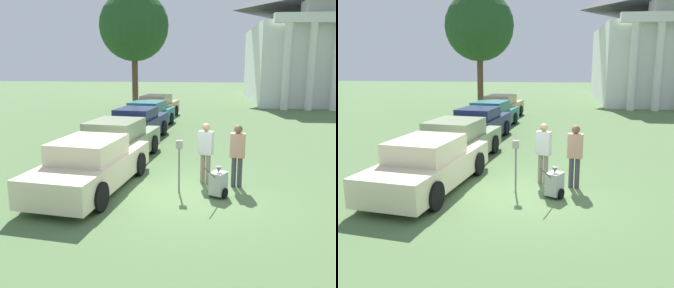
{
  "view_description": "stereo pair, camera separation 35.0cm",
  "coord_description": "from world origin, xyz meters",
  "views": [
    {
      "loc": [
        0.4,
        -9.73,
        3.53
      ],
      "look_at": [
        -0.78,
        1.34,
        1.1
      ],
      "focal_mm": 40.0,
      "sensor_mm": 36.0,
      "label": 1
    },
    {
      "loc": [
        0.75,
        -9.68,
        3.53
      ],
      "look_at": [
        -0.78,
        1.34,
        1.1
      ],
      "focal_mm": 40.0,
      "sensor_mm": 36.0,
      "label": 2
    }
  ],
  "objects": [
    {
      "name": "person_supervisor",
      "position": [
        1.27,
        0.76,
        1.05
      ],
      "size": [
        0.45,
        0.27,
        1.82
      ],
      "rotation": [
        0.0,
        0.0,
        3.01
      ],
      "color": "#3F3F47",
      "rests_on": "ground_plane"
    },
    {
      "name": "parked_car_tan",
      "position": [
        -2.82,
        13.85,
        0.71
      ],
      "size": [
        2.46,
        5.25,
        1.52
      ],
      "rotation": [
        0.0,
        0.0,
        -0.14
      ],
      "color": "tan",
      "rests_on": "ground_plane"
    },
    {
      "name": "parked_car_teal",
      "position": [
        -2.82,
        10.3,
        0.69
      ],
      "size": [
        2.5,
        5.37,
        1.49
      ],
      "rotation": [
        0.0,
        0.0,
        -0.14
      ],
      "color": "#23666B",
      "rests_on": "ground_plane"
    },
    {
      "name": "parked_car_cream",
      "position": [
        -2.82,
        0.17,
        0.69
      ],
      "size": [
        2.5,
        5.14,
        1.48
      ],
      "rotation": [
        0.0,
        0.0,
        -0.14
      ],
      "color": "beige",
      "rests_on": "ground_plane"
    },
    {
      "name": "equipment_cart",
      "position": [
        0.72,
        -0.13,
        0.39
      ],
      "size": [
        0.65,
        0.96,
        1.0
      ],
      "rotation": [
        0.0,
        0.0,
        -0.5
      ],
      "color": "#B2B2AD",
      "rests_on": "ground_plane"
    },
    {
      "name": "ground_plane",
      "position": [
        0.0,
        0.0,
        0.0
      ],
      "size": [
        120.0,
        120.0,
        0.0
      ],
      "primitive_type": "plane",
      "color": "#517042"
    },
    {
      "name": "parked_car_sage",
      "position": [
        -2.82,
        3.16,
        0.71
      ],
      "size": [
        2.53,
        5.08,
        1.54
      ],
      "rotation": [
        0.0,
        0.0,
        -0.14
      ],
      "color": "gray",
      "rests_on": "ground_plane"
    },
    {
      "name": "parked_car_navy",
      "position": [
        -2.82,
        7.03,
        0.72
      ],
      "size": [
        2.41,
        4.81,
        1.51
      ],
      "rotation": [
        0.0,
        0.0,
        -0.14
      ],
      "color": "#19234C",
      "rests_on": "ground_plane"
    },
    {
      "name": "church",
      "position": [
        8.84,
        26.36,
        6.31
      ],
      "size": [
        9.08,
        14.67,
        25.47
      ],
      "color": "white",
      "rests_on": "ground_plane"
    },
    {
      "name": "parking_meter",
      "position": [
        -0.35,
        0.16,
        1.01
      ],
      "size": [
        0.18,
        0.09,
        1.46
      ],
      "color": "slate",
      "rests_on": "ground_plane"
    },
    {
      "name": "shade_tree",
      "position": [
        -4.99,
        17.8,
        6.08
      ],
      "size": [
        4.99,
        4.99,
        8.6
      ],
      "color": "brown",
      "rests_on": "ground_plane"
    },
    {
      "name": "person_worker",
      "position": [
        0.37,
        1.06,
        1.04
      ],
      "size": [
        0.47,
        0.35,
        1.81
      ],
      "rotation": [
        0.0,
        0.0,
        2.79
      ],
      "color": "gray",
      "rests_on": "ground_plane"
    }
  ]
}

